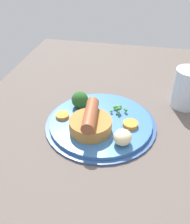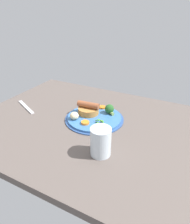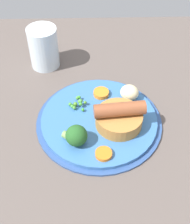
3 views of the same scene
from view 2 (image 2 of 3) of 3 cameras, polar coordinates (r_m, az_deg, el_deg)
dining_table at (r=91.56cm, az=-0.79°, el=-4.15°), size 110.00×80.00×3.00cm
dinner_plate at (r=93.93cm, az=-0.17°, el=-1.76°), size 27.50×27.50×1.40cm
sausage_pudding at (r=95.46cm, az=-1.90°, el=0.84°), size 10.79×9.95×5.90cm
pea_pile at (r=88.24cm, az=1.34°, el=-2.60°), size 4.17×4.41×1.87cm
broccoli_floret_near at (r=95.79cm, az=4.16°, el=0.83°), size 5.37×4.56×4.42cm
potato_chunk_0 at (r=91.26cm, az=-5.93°, el=-1.05°), size 5.22×5.05×3.43cm
carrot_slice_0 at (r=88.03cm, az=-2.82°, el=-3.03°), size 4.90×4.90×1.02cm
carrot_slice_1 at (r=101.21cm, az=2.09°, el=1.39°), size 3.77×3.77×0.84cm
fork at (r=110.84cm, az=-19.13°, el=1.38°), size 16.99×9.06×0.60cm
drinking_glass at (r=70.73cm, az=1.63°, el=-8.46°), size 7.44×7.44×10.73cm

